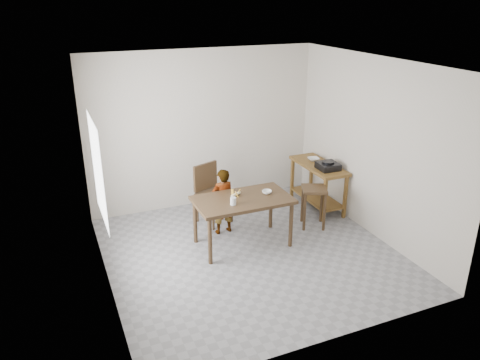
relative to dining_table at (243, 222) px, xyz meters
name	(u,v)px	position (x,y,z in m)	size (l,w,h in m)	color
floor	(251,254)	(0.00, -0.30, -0.40)	(4.00, 4.00, 0.04)	gray
ceiling	(253,62)	(0.00, -0.30, 2.35)	(4.00, 4.00, 0.04)	white
wall_back	(203,129)	(0.00, 1.72, 0.98)	(4.00, 0.04, 2.70)	beige
wall_front	(337,231)	(0.00, -2.32, 0.98)	(4.00, 0.04, 2.70)	beige
wall_left	(97,189)	(-2.02, -0.30, 0.98)	(0.04, 4.00, 2.70)	beige
wall_right	(374,148)	(2.02, -0.30, 0.98)	(0.04, 4.00, 2.70)	beige
window_pane	(98,171)	(-1.97, -0.10, 1.12)	(0.02, 1.10, 1.30)	white
dining_table	(243,222)	(0.00, 0.00, 0.00)	(1.40, 0.80, 0.75)	#3E2B19
prep_counter	(317,186)	(1.72, 0.70, 0.03)	(0.50, 1.20, 0.80)	brown
child	(223,201)	(-0.13, 0.47, 0.15)	(0.39, 0.25, 1.05)	white
dining_chair	(214,195)	(-0.13, 0.87, 0.11)	(0.47, 0.47, 0.96)	#3E2B19
stool	(313,207)	(1.28, 0.11, -0.04)	(0.38, 0.38, 0.67)	#3E2B19
glass_tumbler	(233,201)	(-0.21, -0.14, 0.43)	(0.09, 0.09, 0.11)	silver
small_bowl	(267,192)	(0.40, 0.03, 0.40)	(0.15, 0.15, 0.05)	silver
banana	(236,194)	(-0.06, 0.12, 0.41)	(0.19, 0.13, 0.07)	#EBBB43
serving_bowl	(313,159)	(1.74, 0.91, 0.45)	(0.20, 0.20, 0.05)	silver
gas_burner	(328,166)	(1.73, 0.44, 0.48)	(0.33, 0.33, 0.11)	black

